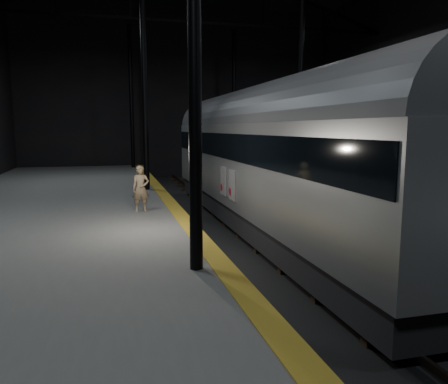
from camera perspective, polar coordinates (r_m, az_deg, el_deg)
name	(u,v)px	position (r m, az deg, el deg)	size (l,w,h in m)	color
ground	(291,250)	(14.05, 8.71, -7.54)	(44.00, 44.00, 0.00)	black
platform_left	(34,252)	(12.99, -23.54, -7.17)	(9.00, 43.80, 1.00)	#555552
tactile_strip	(189,225)	(12.89, -4.62, -4.31)	(0.50, 43.80, 0.01)	olive
track	(291,248)	(14.03, 8.72, -7.27)	(2.40, 43.00, 0.24)	#3F3328
train	(263,153)	(16.03, 5.15, 5.11)	(2.94, 19.63, 5.25)	#ACAFB4
woman	(141,189)	(15.06, -10.82, 0.42)	(0.57, 0.38, 1.57)	tan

